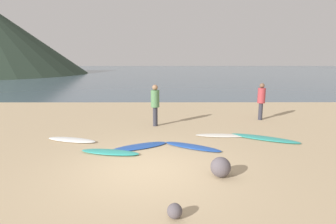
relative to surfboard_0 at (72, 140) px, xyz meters
The scene contains 12 objects.
ground_plane 7.92m from the surfboard_0, 68.84° to the left, with size 120.00×120.00×0.20m, color tan.
ocean_water 59.16m from the surfboard_0, 87.23° to the left, with size 140.00×100.00×0.01m, color #475B6B.
surfboard_0 is the anchor object (origin of this frame).
surfboard_1 2.14m from the surfboard_0, 39.17° to the right, with size 1.90×0.51×0.09m, color teal.
surfboard_2 2.64m from the surfboard_0, 16.14° to the right, with size 1.96×0.59×0.07m, color #1E479E.
surfboard_3 4.37m from the surfboard_0, 10.35° to the right, with size 2.04×0.48×0.08m, color #1E479E.
surfboard_4 5.58m from the surfboard_0, ahead, with size 2.00×0.50×0.06m, color silver.
surfboard_5 7.05m from the surfboard_0, ahead, with size 2.49×0.56×0.08m, color teal.
person_0 3.88m from the surfboard_0, 38.21° to the left, with size 0.37×0.37×1.83m.
person_1 8.81m from the surfboard_0, 23.89° to the left, with size 0.36×0.36×1.79m.
beach_rock_near 6.12m from the surfboard_0, 54.12° to the right, with size 0.29×0.29×0.29m, color #534C51.
beach_rock_far 5.72m from the surfboard_0, 32.97° to the right, with size 0.51×0.51×0.51m, color #534C51.
Camera 1 is at (0.58, -7.05, 2.93)m, focal length 29.67 mm.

